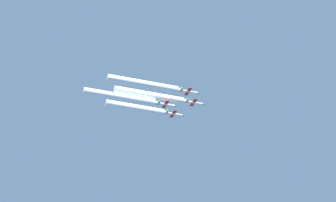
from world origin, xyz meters
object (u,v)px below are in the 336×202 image
at_px(jet_lead, 195,103).
at_px(jet_slot, 167,104).
at_px(jet_right_wingman, 190,92).
at_px(jet_left_wingman, 175,114).

distance_m(jet_lead, jet_slot, 16.66).
xyz_separation_m(jet_lead, jet_right_wingman, (12.65, -7.65, -1.72)).
xyz_separation_m(jet_left_wingman, jet_slot, (11.81, -8.46, -2.09)).
relative_size(jet_left_wingman, jet_slot, 1.00).
distance_m(jet_left_wingman, jet_right_wingman, 24.36).
height_order(jet_lead, jet_slot, jet_lead).
xyz_separation_m(jet_lead, jet_left_wingman, (-11.70, -7.65, -2.15)).
xyz_separation_m(jet_lead, jet_slot, (0.11, -16.11, -4.24)).
xyz_separation_m(jet_left_wingman, jet_right_wingman, (24.35, -0.00, 0.43)).
height_order(jet_lead, jet_left_wingman, jet_lead).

